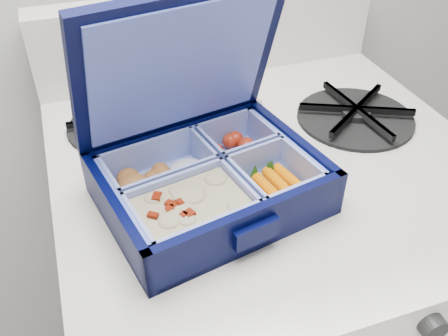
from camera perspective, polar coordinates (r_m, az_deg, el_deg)
name	(u,v)px	position (r m, az deg, el deg)	size (l,w,h in m)	color
stove	(255,334)	(1.04, 3.53, -18.43)	(0.60, 0.60, 0.90)	silver
bento_box	(210,182)	(0.61, -1.63, -1.64)	(0.25, 0.20, 0.06)	black
burner_grate	(356,112)	(0.80, 14.86, 6.18)	(0.18, 0.18, 0.03)	black
burner_grate_rear	(117,123)	(0.77, -12.10, 5.08)	(0.15, 0.15, 0.02)	black
fork	(255,132)	(0.75, 3.52, 4.14)	(0.02, 0.17, 0.01)	silver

